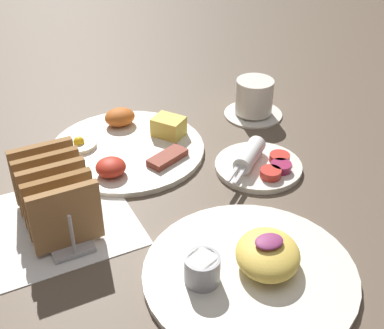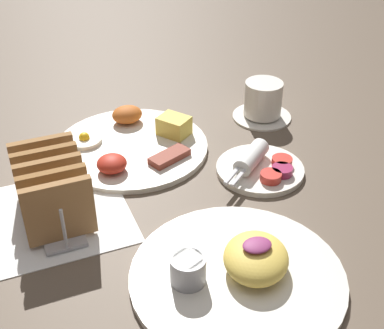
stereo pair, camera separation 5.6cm
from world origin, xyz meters
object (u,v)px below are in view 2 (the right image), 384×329
Objects in this scene: toast_rack at (52,189)px; plate_condiments at (261,167)px; plate_breakfast at (132,143)px; plate_foreground at (239,271)px; coffee_cup at (263,102)px.

plate_condiments is at bearing -2.58° from toast_rack.
plate_breakfast reaches higher than plate_condiments.
plate_breakfast is at bearing 41.06° from toast_rack.
toast_rack is at bearing 131.87° from plate_foreground.
plate_foreground is 2.44× the size of coffee_cup.
plate_foreground is 1.62× the size of toast_rack.
plate_foreground is at bearing -84.72° from plate_breakfast.
coffee_cup is at bearing 57.57° from plate_foreground.
plate_breakfast is 0.97× the size of plate_foreground.
toast_rack is at bearing -160.30° from coffee_cup.
toast_rack is (-0.20, 0.23, 0.04)m from plate_foreground.
toast_rack reaches higher than plate_condiments.
plate_condiments is 0.26m from plate_foreground.
toast_rack is at bearing -138.94° from plate_breakfast.
plate_breakfast is 0.38m from plate_foreground.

